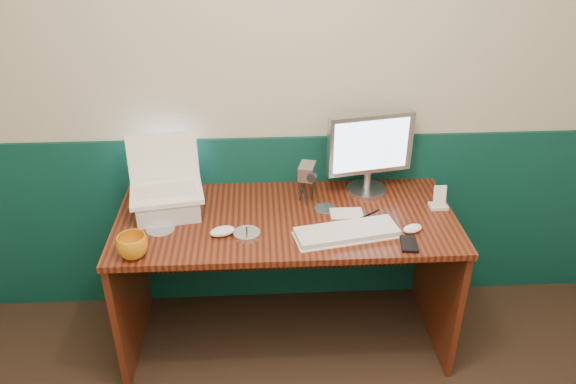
{
  "coord_description": "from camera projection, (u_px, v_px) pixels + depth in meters",
  "views": [
    {
      "loc": [
        -0.15,
        -0.86,
        2.15
      ],
      "look_at": [
        -0.04,
        1.23,
        0.97
      ],
      "focal_mm": 35.0,
      "sensor_mm": 36.0,
      "label": 1
    }
  ],
  "objects": [
    {
      "name": "desk",
      "position": [
        286.0,
        280.0,
        2.83
      ],
      "size": [
        1.6,
        0.7,
        0.75
      ],
      "primitive_type": "cube",
      "color": "#361109",
      "rests_on": "ground"
    },
    {
      "name": "back_wall",
      "position": [
        289.0,
        89.0,
        2.72
      ],
      "size": [
        3.5,
        0.04,
        2.5
      ],
      "primitive_type": "cube",
      "color": "beige",
      "rests_on": "ground"
    },
    {
      "name": "camcorder",
      "position": [
        307.0,
        182.0,
        2.72
      ],
      "size": [
        0.13,
        0.16,
        0.22
      ],
      "primitive_type": null,
      "rotation": [
        0.0,
        0.0,
        -0.27
      ],
      "color": "#A7A7AC",
      "rests_on": "desk"
    },
    {
      "name": "wainscot",
      "position": [
        289.0,
        221.0,
        3.08
      ],
      "size": [
        3.48,
        0.02,
        1.0
      ],
      "primitive_type": "cube",
      "color": "#073233",
      "rests_on": "ground"
    },
    {
      "name": "cd_loose_b",
      "position": [
        325.0,
        208.0,
        2.71
      ],
      "size": [
        0.11,
        0.11,
        0.0
      ],
      "primitive_type": "cylinder",
      "color": "silver",
      "rests_on": "desk"
    },
    {
      "name": "monitor",
      "position": [
        369.0,
        153.0,
        2.76
      ],
      "size": [
        0.44,
        0.2,
        0.43
      ],
      "primitive_type": null,
      "rotation": [
        0.0,
        0.0,
        0.19
      ],
      "color": "#A7A6AB",
      "rests_on": "desk"
    },
    {
      "name": "cd_loose_a",
      "position": [
        161.0,
        229.0,
        2.55
      ],
      "size": [
        0.13,
        0.13,
        0.0
      ],
      "primitive_type": "cylinder",
      "color": "silver",
      "rests_on": "desk"
    },
    {
      "name": "papers",
      "position": [
        347.0,
        213.0,
        2.67
      ],
      "size": [
        0.15,
        0.1,
        0.0
      ],
      "primitive_type": "cube",
      "rotation": [
        0.0,
        0.0,
        -0.0
      ],
      "color": "white",
      "rests_on": "desk"
    },
    {
      "name": "keyboard",
      "position": [
        347.0,
        233.0,
        2.5
      ],
      "size": [
        0.48,
        0.24,
        0.03
      ],
      "primitive_type": "cube",
      "rotation": [
        0.0,
        0.0,
        0.19
      ],
      "color": "silver",
      "rests_on": "desk"
    },
    {
      "name": "mouse_left",
      "position": [
        223.0,
        231.0,
        2.5
      ],
      "size": [
        0.13,
        0.1,
        0.04
      ],
      "primitive_type": "ellipsoid",
      "rotation": [
        0.0,
        0.0,
        0.33
      ],
      "color": "white",
      "rests_on": "desk"
    },
    {
      "name": "mug",
      "position": [
        133.0,
        246.0,
        2.34
      ],
      "size": [
        0.15,
        0.15,
        0.1
      ],
      "primitive_type": "imported",
      "rotation": [
        0.0,
        0.0,
        -0.17
      ],
      "color": "orange",
      "rests_on": "desk"
    },
    {
      "name": "pen",
      "position": [
        369.0,
        214.0,
        2.66
      ],
      "size": [
        0.11,
        0.08,
        0.01
      ],
      "primitive_type": "cylinder",
      "rotation": [
        0.0,
        1.57,
        0.63
      ],
      "color": "black",
      "rests_on": "desk"
    },
    {
      "name": "laptop_riser",
      "position": [
        168.0,
        204.0,
        2.65
      ],
      "size": [
        0.32,
        0.29,
        0.1
      ],
      "primitive_type": "cube",
      "rotation": [
        0.0,
        0.0,
        0.17
      ],
      "color": "silver",
      "rests_on": "desk"
    },
    {
      "name": "cd_spindle",
      "position": [
        247.0,
        234.0,
        2.49
      ],
      "size": [
        0.12,
        0.12,
        0.02
      ],
      "primitive_type": "cylinder",
      "color": "silver",
      "rests_on": "desk"
    },
    {
      "name": "dock",
      "position": [
        438.0,
        206.0,
        2.71
      ],
      "size": [
        0.09,
        0.07,
        0.02
      ],
      "primitive_type": "cube",
      "rotation": [
        0.0,
        0.0,
        0.02
      ],
      "color": "white",
      "rests_on": "desk"
    },
    {
      "name": "music_player",
      "position": [
        440.0,
        196.0,
        2.69
      ],
      "size": [
        0.06,
        0.03,
        0.1
      ],
      "primitive_type": "cube",
      "rotation": [
        -0.17,
        0.0,
        0.02
      ],
      "color": "white",
      "rests_on": "dock"
    },
    {
      "name": "mouse_right",
      "position": [
        413.0,
        228.0,
        2.53
      ],
      "size": [
        0.11,
        0.09,
        0.03
      ],
      "primitive_type": "ellipsoid",
      "rotation": [
        0.0,
        0.0,
        0.42
      ],
      "color": "white",
      "rests_on": "desk"
    },
    {
      "name": "pda",
      "position": [
        409.0,
        244.0,
        2.44
      ],
      "size": [
        0.08,
        0.13,
        0.01
      ],
      "primitive_type": "cube",
      "rotation": [
        0.0,
        0.0,
        -0.12
      ],
      "color": "black",
      "rests_on": "desk"
    },
    {
      "name": "laptop",
      "position": [
        164.0,
        168.0,
        2.56
      ],
      "size": [
        0.37,
        0.31,
        0.28
      ],
      "primitive_type": null,
      "rotation": [
        0.0,
        0.0,
        0.17
      ],
      "color": "white",
      "rests_on": "laptop_riser"
    }
  ]
}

